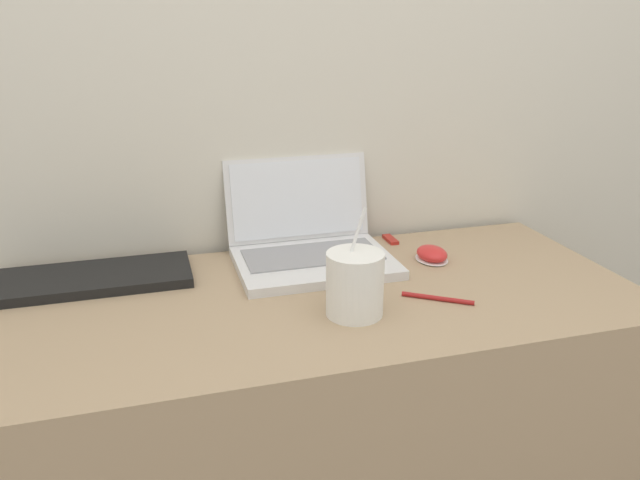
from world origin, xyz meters
TOP-DOWN VIEW (x-y plane):
  - wall_back at (0.00, 0.61)m, footprint 7.00×0.04m
  - desk at (0.00, 0.28)m, footprint 1.27×0.57m
  - laptop at (0.03, 0.47)m, footprint 0.33×0.30m
  - drink_cup at (0.04, 0.18)m, footprint 0.10×0.10m
  - computer_mouse at (0.29, 0.39)m, footprint 0.07×0.09m
  - external_keyboard at (-0.42, 0.46)m, footprint 0.39×0.16m
  - usb_stick at (0.25, 0.53)m, footprint 0.02×0.06m
  - pen at (0.21, 0.19)m, footprint 0.12×0.09m

SIDE VIEW (x-z plane):
  - desk at x=0.00m, z-range 0.00..0.74m
  - usb_stick at x=0.25m, z-range 0.74..0.75m
  - pen at x=0.21m, z-range 0.74..0.75m
  - external_keyboard at x=-0.42m, z-range 0.74..0.76m
  - computer_mouse at x=0.29m, z-range 0.74..0.77m
  - laptop at x=0.03m, z-range 0.68..0.89m
  - drink_cup at x=0.04m, z-range 0.70..0.90m
  - wall_back at x=0.00m, z-range 0.00..2.50m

